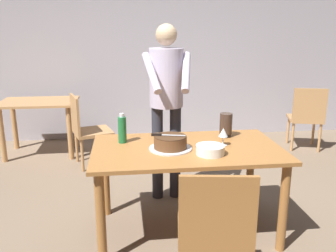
{
  "coord_description": "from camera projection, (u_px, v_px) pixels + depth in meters",
  "views": [
    {
      "loc": [
        -0.49,
        -2.7,
        1.67
      ],
      "look_at": [
        -0.14,
        0.12,
        0.9
      ],
      "focal_mm": 38.35,
      "sensor_mm": 36.0,
      "label": 1
    }
  ],
  "objects": [
    {
      "name": "ground_plane",
      "position": [
        186.0,
        230.0,
        3.08
      ],
      "size": [
        14.0,
        14.0,
        0.0
      ],
      "primitive_type": "plane",
      "color": "#7A6651"
    },
    {
      "name": "back_wall",
      "position": [
        155.0,
        51.0,
        5.5
      ],
      "size": [
        10.0,
        0.12,
        2.7
      ],
      "primitive_type": "cube",
      "color": "#ADA8B2",
      "rests_on": "ground_plane"
    },
    {
      "name": "main_dining_table",
      "position": [
        187.0,
        160.0,
        2.92
      ],
      "size": [
        1.52,
        0.89,
        0.75
      ],
      "color": "#9E6633",
      "rests_on": "ground_plane"
    },
    {
      "name": "cake_on_platter",
      "position": [
        170.0,
        143.0,
        2.83
      ],
      "size": [
        0.34,
        0.34,
        0.11
      ],
      "color": "silver",
      "rests_on": "main_dining_table"
    },
    {
      "name": "cake_knife",
      "position": [
        161.0,
        135.0,
        2.82
      ],
      "size": [
        0.27,
        0.09,
        0.02
      ],
      "color": "silver",
      "rests_on": "cake_on_platter"
    },
    {
      "name": "plate_stack",
      "position": [
        210.0,
        150.0,
        2.72
      ],
      "size": [
        0.22,
        0.22,
        0.07
      ],
      "color": "white",
      "rests_on": "main_dining_table"
    },
    {
      "name": "wine_glass_near",
      "position": [
        223.0,
        133.0,
        2.91
      ],
      "size": [
        0.08,
        0.08,
        0.14
      ],
      "color": "silver",
      "rests_on": "main_dining_table"
    },
    {
      "name": "water_bottle",
      "position": [
        122.0,
        129.0,
        2.98
      ],
      "size": [
        0.07,
        0.07,
        0.25
      ],
      "color": "#1E6B38",
      "rests_on": "main_dining_table"
    },
    {
      "name": "hurricane_lamp",
      "position": [
        226.0,
        125.0,
        3.14
      ],
      "size": [
        0.11,
        0.11,
        0.21
      ],
      "color": "black",
      "rests_on": "main_dining_table"
    },
    {
      "name": "person_cutting_cake",
      "position": [
        166.0,
        93.0,
        3.42
      ],
      "size": [
        0.47,
        0.55,
        1.72
      ],
      "color": "#2D2D38",
      "rests_on": "ground_plane"
    },
    {
      "name": "chair_near_side",
      "position": [
        214.0,
        230.0,
        2.17
      ],
      "size": [
        0.5,
        0.5,
        0.9
      ],
      "color": "#9E6633",
      "rests_on": "ground_plane"
    },
    {
      "name": "background_table",
      "position": [
        39.0,
        113.0,
        4.84
      ],
      "size": [
        1.0,
        0.7,
        0.74
      ],
      "color": "tan",
      "rests_on": "ground_plane"
    },
    {
      "name": "background_chair_0",
      "position": [
        306.0,
        116.0,
        5.04
      ],
      "size": [
        0.54,
        0.54,
        0.9
      ],
      "color": "tan",
      "rests_on": "ground_plane"
    },
    {
      "name": "background_chair_1",
      "position": [
        86.0,
        128.0,
        4.43
      ],
      "size": [
        0.55,
        0.55,
        0.9
      ],
      "color": "tan",
      "rests_on": "ground_plane"
    }
  ]
}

